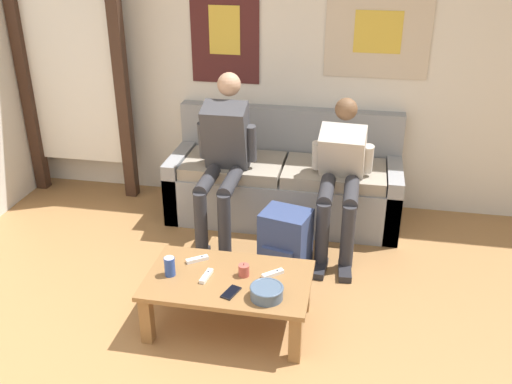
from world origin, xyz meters
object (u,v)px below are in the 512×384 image
couch (285,183)px  pillar_candle (244,270)px  game_controller_near_right (206,276)px  coffee_table (228,286)px  game_controller_far_center (273,274)px  person_seated_teen (341,172)px  game_controller_near_left (197,259)px  person_seated_adult (224,153)px  cell_phone (231,292)px  ceramic_bowl (267,292)px  backpack (285,242)px  drink_can_blue (170,266)px

couch → pillar_candle: bearing=-91.5°
game_controller_near_right → coffee_table: bearing=9.2°
game_controller_far_center → person_seated_teen: bearing=72.4°
coffee_table → pillar_candle: bearing=27.3°
person_seated_teen → game_controller_near_left: person_seated_teen is taller
person_seated_adult → game_controller_far_center: 1.27m
person_seated_teen → cell_phone: bearing=-113.0°
couch → person_seated_teen: person_seated_teen is taller
cell_phone → ceramic_bowl: bearing=-1.3°
person_seated_teen → pillar_candle: (-0.51, -1.10, -0.22)m
person_seated_teen → game_controller_far_center: 1.15m
backpack → game_controller_far_center: 0.64m
person_seated_adult → backpack: bearing=-39.5°
ceramic_bowl → cell_phone: ceramic_bowl is taller
game_controller_far_center → cell_phone: game_controller_far_center is taller
couch → game_controller_near_left: bearing=-104.8°
person_seated_teen → pillar_candle: 1.23m
person_seated_teen → game_controller_near_left: bearing=-130.0°
ceramic_bowl → game_controller_far_center: size_ratio=1.49×
backpack → pillar_candle: (-0.16, -0.66, 0.17)m
person_seated_teen → ceramic_bowl: person_seated_teen is taller
coffee_table → game_controller_far_center: (0.26, 0.08, 0.07)m
person_seated_adult → game_controller_far_center: bearing=-62.4°
backpack → coffee_table: bearing=-109.3°
person_seated_teen → game_controller_near_left: 1.32m
drink_can_blue → backpack: bearing=50.8°
backpack → game_controller_near_right: backpack is taller
game_controller_near_right → cell_phone: 0.22m
coffee_table → game_controller_near_left: (-0.24, 0.15, 0.07)m
pillar_candle → game_controller_near_left: pillar_candle is taller
couch → person_seated_adult: bearing=-139.8°
ceramic_bowl → pillar_candle: 0.26m
couch → coffee_table: bearing=-94.7°
drink_can_blue → game_controller_near_left: 0.22m
person_seated_adult → person_seated_teen: (0.91, -0.02, -0.08)m
pillar_candle → game_controller_near_left: bearing=162.2°
cell_phone → coffee_table: bearing=109.2°
couch → cell_phone: 1.68m
backpack → ceramic_bowl: size_ratio=2.31×
coffee_table → backpack: 0.75m
ceramic_bowl → cell_phone: 0.22m
ceramic_bowl → cell_phone: (-0.21, 0.00, -0.04)m
game_controller_far_center → backpack: bearing=91.2°
coffee_table → couch: bearing=85.3°
game_controller_far_center → ceramic_bowl: bearing=-89.4°
coffee_table → person_seated_teen: 1.33m
coffee_table → game_controller_near_left: game_controller_near_left is taller
coffee_table → game_controller_far_center: game_controller_far_center is taller
ceramic_bowl → backpack: bearing=91.0°
game_controller_near_left → game_controller_near_right: size_ratio=0.93×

